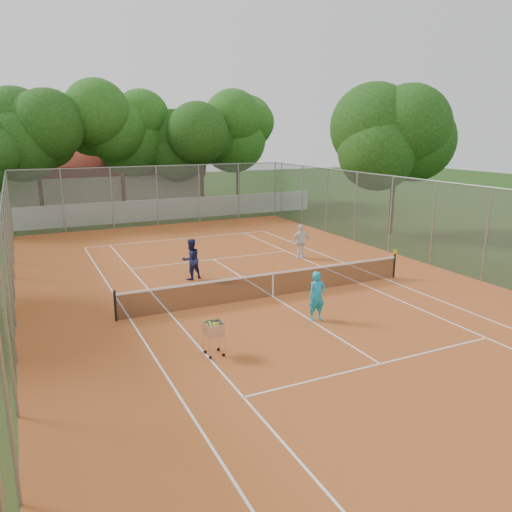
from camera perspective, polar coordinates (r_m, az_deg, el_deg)
name	(u,v)px	position (r m, az deg, el deg)	size (l,w,h in m)	color
ground	(273,297)	(19.35, 1.92, -4.71)	(120.00, 120.00, 0.00)	#18340E
court_pad	(273,297)	(19.34, 1.92, -4.68)	(18.00, 34.00, 0.02)	#AF5522
court_lines	(273,296)	(19.34, 1.92, -4.64)	(10.98, 23.78, 0.01)	white
tennis_net	(273,284)	(19.19, 1.94, -3.27)	(11.88, 0.10, 0.98)	black
perimeter_fence	(273,247)	(18.80, 1.97, 1.07)	(18.00, 34.00, 4.00)	slate
boundary_wall	(151,210)	(36.66, -11.93, 5.13)	(26.00, 0.30, 1.50)	white
clubhouse	(99,179)	(45.88, -17.52, 8.34)	(16.40, 9.00, 4.40)	beige
tropical_trees	(138,149)	(39.19, -13.33, 11.86)	(29.00, 19.00, 10.00)	#13380E
player_near	(317,296)	(16.83, 6.99, -4.59)	(0.62, 0.41, 1.69)	#179BC5
player_far_left	(191,259)	(21.52, -7.45, -0.38)	(0.86, 0.67, 1.77)	navy
player_far_right	(301,241)	(25.05, 5.15, 1.67)	(1.01, 0.42, 1.72)	white
ball_hopper	(214,337)	(14.30, -4.82, -9.27)	(0.52, 0.52, 1.09)	silver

